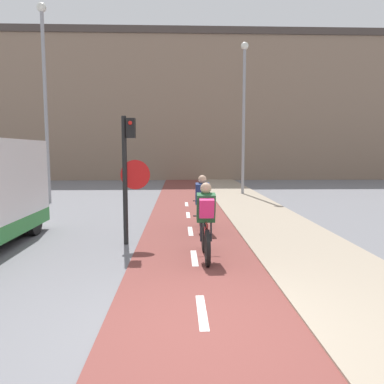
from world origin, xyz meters
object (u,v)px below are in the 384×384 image
(street_lamp_sidewalk, at_px, (244,104))
(street_lamp_far, at_px, (45,85))
(cyclist_far, at_px, (202,207))
(cyclist_near, at_px, (206,223))
(traffic_light_pole, at_px, (129,165))

(street_lamp_sidewalk, bearing_deg, street_lamp_far, -162.45)
(street_lamp_far, height_order, street_lamp_sidewalk, street_lamp_far)
(street_lamp_far, xyz_separation_m, cyclist_far, (5.96, -5.71, -4.06))
(street_lamp_far, relative_size, street_lamp_sidewalk, 1.09)
(street_lamp_sidewalk, relative_size, cyclist_far, 4.35)
(street_lamp_far, relative_size, cyclist_far, 4.75)
(street_lamp_sidewalk, relative_size, cyclist_near, 4.25)
(street_lamp_sidewalk, xyz_separation_m, cyclist_far, (-2.51, -8.39, -3.72))
(traffic_light_pole, distance_m, cyclist_far, 2.46)
(traffic_light_pole, distance_m, cyclist_near, 2.37)
(street_lamp_far, bearing_deg, cyclist_far, -43.76)
(traffic_light_pole, bearing_deg, cyclist_near, -37.49)
(street_lamp_far, xyz_separation_m, cyclist_near, (5.88, -8.27, -4.02))
(cyclist_far, bearing_deg, cyclist_near, -91.98)
(street_lamp_far, bearing_deg, cyclist_near, -54.62)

